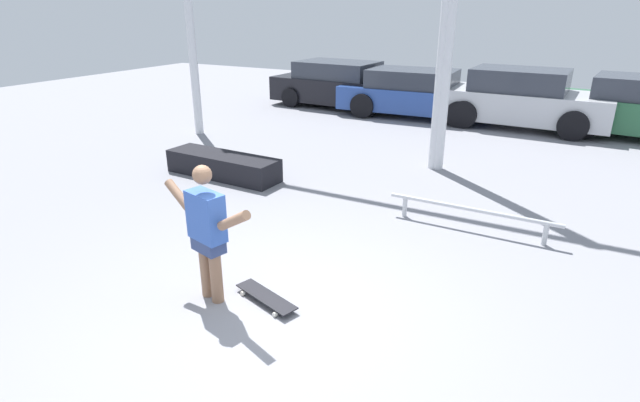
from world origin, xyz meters
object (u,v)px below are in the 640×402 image
Objects in this scene: parked_car_black at (341,85)px; parked_car_blue at (416,94)px; grind_box at (223,165)px; parked_car_silver at (522,99)px; skateboarder at (207,229)px; skateboard at (266,297)px; grind_rail at (471,212)px.

parked_car_blue is at bearing -5.23° from parked_car_black.
grind_box is 0.54× the size of parked_car_silver.
parked_car_blue is at bearing 110.92° from skateboarder.
skateboarder is at bearing -86.33° from parked_car_blue.
parked_car_silver is at bearing 58.57° from grind_box.
skateboard is at bearing 35.00° from skateboarder.
skateboard is at bearing -83.08° from parked_car_blue.
skateboard is 0.19× the size of parked_car_black.
skateboard is 10.23m from parked_car_silver.
parked_car_silver is at bearing -0.71° from parked_car_black.
skateboarder reaches higher than parked_car_blue.
parked_car_silver reaches higher than skateboard.
parked_car_black is 1.04× the size of parked_car_silver.
parked_car_blue is at bearing -177.58° from parked_car_silver.
skateboard is at bearing -94.70° from parked_car_silver.
parked_car_blue reaches higher than grind_box.
skateboard is 0.35× the size of grind_rail.
grind_rail is 7.85m from parked_car_blue.
grind_box is 0.51× the size of parked_car_blue.
grind_rail is 9.48m from parked_car_black.
skateboarder is at bearing -68.18° from parked_car_black.
grind_rail is at bearing 71.37° from skateboarder.
skateboarder is at bearing -123.20° from grind_rail.
skateboarder is at bearing -52.83° from grind_box.
skateboarder is 0.35× the size of parked_car_black.
parked_car_black is (-5.78, 7.51, 0.40)m from grind_rail.
parked_car_black is at bearing 127.58° from grind_rail.
parked_car_black is 5.42m from parked_car_silver.
parked_car_silver is (4.26, 6.98, 0.51)m from grind_box.
parked_car_blue is (2.56, -0.36, -0.02)m from parked_car_black.
skateboard is at bearing -45.42° from grind_box.
grind_box is 0.94× the size of grind_rail.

